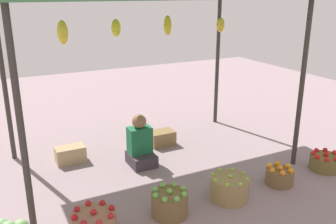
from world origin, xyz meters
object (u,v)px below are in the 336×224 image
(basket_green_apples, at_px, (170,203))
(basket_oranges, at_px, (279,176))
(wooden_crate_near_vendor, at_px, (162,138))
(basket_red_tomatoes, at_px, (325,162))
(basket_red_apples, at_px, (94,224))
(basket_limes, at_px, (229,188))
(wooden_crate_stacked_rear, at_px, (70,154))
(vendor_person, at_px, (140,146))

(basket_green_apples, xyz_separation_m, basket_oranges, (1.65, -0.02, -0.03))
(wooden_crate_near_vendor, bearing_deg, basket_red_tomatoes, -47.92)
(basket_red_apples, bearing_deg, basket_red_tomatoes, -0.31)
(basket_limes, bearing_deg, wooden_crate_stacked_rear, 127.84)
(wooden_crate_stacked_rear, bearing_deg, basket_green_apples, -70.10)
(basket_limes, height_order, basket_red_tomatoes, basket_limes)
(basket_limes, bearing_deg, wooden_crate_near_vendor, 89.84)
(basket_green_apples, relative_size, basket_limes, 0.90)
(basket_oranges, xyz_separation_m, wooden_crate_stacked_rear, (-2.35, 1.96, 0.01))
(basket_red_apples, bearing_deg, wooden_crate_stacked_rear, 84.51)
(basket_limes, bearing_deg, basket_red_tomatoes, 1.09)
(basket_red_tomatoes, bearing_deg, wooden_crate_near_vendor, 132.08)
(wooden_crate_stacked_rear, bearing_deg, vendor_person, -31.10)
(basket_limes, relative_size, basket_oranges, 1.28)
(vendor_person, height_order, basket_red_apples, vendor_person)
(basket_oranges, bearing_deg, wooden_crate_near_vendor, 113.12)
(basket_red_tomatoes, bearing_deg, basket_limes, -178.91)
(basket_green_apples, bearing_deg, basket_oranges, -0.67)
(vendor_person, xyz_separation_m, basket_limes, (0.60, -1.41, -0.15))
(basket_oranges, bearing_deg, basket_green_apples, 179.33)
(basket_limes, xyz_separation_m, wooden_crate_near_vendor, (0.01, 1.94, -0.03))
(basket_limes, relative_size, wooden_crate_stacked_rear, 1.09)
(vendor_person, height_order, wooden_crate_near_vendor, vendor_person)
(basket_red_apples, height_order, basket_red_tomatoes, basket_red_apples)
(vendor_person, xyz_separation_m, wooden_crate_stacked_rear, (-0.92, 0.56, -0.18))
(basket_red_tomatoes, bearing_deg, basket_red_apples, 179.69)
(vendor_person, xyz_separation_m, wooden_crate_near_vendor, (0.61, 0.53, -0.18))
(basket_green_apples, relative_size, basket_oranges, 1.16)
(basket_green_apples, bearing_deg, wooden_crate_stacked_rear, 109.90)
(basket_red_apples, distance_m, basket_red_tomatoes, 3.43)
(basket_green_apples, bearing_deg, basket_limes, -1.77)
(basket_limes, bearing_deg, vendor_person, 113.22)
(wooden_crate_near_vendor, distance_m, wooden_crate_stacked_rear, 1.53)
(wooden_crate_near_vendor, bearing_deg, basket_green_apples, -113.45)
(basket_red_apples, height_order, wooden_crate_stacked_rear, basket_red_apples)
(vendor_person, height_order, basket_green_apples, vendor_person)
(basket_limes, bearing_deg, basket_oranges, 0.42)
(basket_limes, bearing_deg, basket_green_apples, 178.23)
(basket_oranges, xyz_separation_m, basket_red_tomatoes, (0.89, 0.03, -0.00))
(basket_red_apples, xyz_separation_m, basket_green_apples, (0.89, -0.03, 0.01))
(basket_limes, xyz_separation_m, wooden_crate_stacked_rear, (-1.52, 1.96, -0.03))
(basket_oranges, bearing_deg, basket_red_apples, 178.98)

